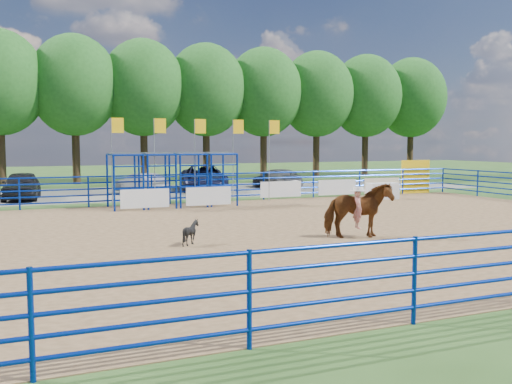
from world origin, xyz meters
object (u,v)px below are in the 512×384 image
Objects in this scene: car_c at (204,178)px; car_d at (277,179)px; car_a at (21,185)px; calf at (191,232)px; car_b at (141,184)px; horse_and_rider at (358,209)px; announcer_table at (383,191)px.

car_d is (5.08, -0.10, -0.17)m from car_c.
car_a reaches higher than car_d.
car_c is at bearing 14.41° from car_a.
car_a is (-4.49, 16.72, 0.37)m from calf.
car_a reaches higher than calf.
car_b is 9.40m from car_d.
horse_and_rider reaches higher than calf.
announcer_table is 11.55m from car_c.
horse_and_rider is 19.21m from car_c.
horse_and_rider is 20.02m from car_d.
announcer_table is 0.37× the size of car_a.
car_d is (11.31, 18.19, 0.26)m from calf.
horse_and_rider is 0.51× the size of car_d.
calf is at bearing -145.39° from announcer_table.
horse_and_rider reaches higher than car_c.
horse_and_rider reaches higher than car_a.
car_d reaches higher than announcer_table.
car_d reaches higher than car_b.
car_a is at bearing -158.22° from car_c.
announcer_table reaches higher than calf.
car_c is (0.97, 19.18, -0.12)m from horse_and_rider.
announcer_table is 2.17× the size of calf.
car_b is (2.00, 16.93, 0.25)m from calf.
horse_and_rider is at bearing 78.57° from car_b.
calf is 0.19× the size of car_b.
announcer_table is at bearing 96.85° from car_d.
horse_and_rider is 20.13m from car_a.
announcer_table is at bearing 124.37° from car_b.
horse_and_rider is 0.59× the size of car_b.
announcer_table is 13.77m from car_b.
car_c reaches higher than announcer_table.
car_d is at bearing 165.85° from car_b.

